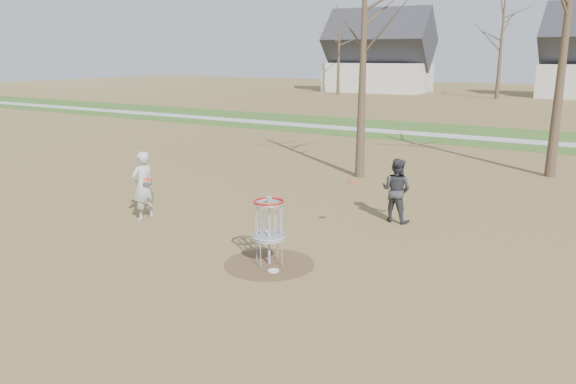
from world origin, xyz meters
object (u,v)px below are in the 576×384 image
object	(u,v)px
player_throwing	(396,190)
disc_golf_basket	(269,220)
disc_grounded	(273,271)
player_standing	(143,186)

from	to	relation	value
player_throwing	disc_golf_basket	bearing A→B (deg)	80.90
player_throwing	disc_golf_basket	xyz separation A→B (m)	(-1.00, -4.14, 0.12)
disc_grounded	disc_golf_basket	bearing A→B (deg)	135.25
player_throwing	disc_golf_basket	world-z (taller)	player_throwing
player_standing	player_throwing	size ratio (longest dim) A/B	1.09
disc_grounded	disc_golf_basket	xyz separation A→B (m)	(-0.29, 0.29, 0.89)
player_throwing	disc_golf_basket	size ratio (longest dim) A/B	1.18
player_standing	disc_grounded	size ratio (longest dim) A/B	7.86
player_standing	disc_golf_basket	bearing A→B (deg)	84.97
disc_golf_basket	disc_grounded	bearing A→B (deg)	-44.75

